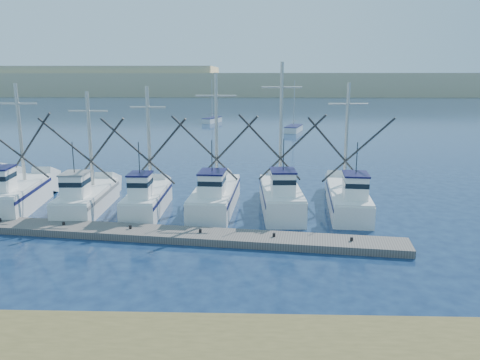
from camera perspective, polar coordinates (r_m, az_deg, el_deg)
name	(u,v)px	position (r m, az deg, el deg)	size (l,w,h in m)	color
ground	(287,292)	(19.90, 5.77, -13.39)	(500.00, 500.00, 0.00)	#0D1C3B
floating_dock	(131,232)	(26.86, -13.20, -6.21)	(29.99, 2.00, 0.40)	#68635D
dune_ridge	(258,84)	(227.89, 2.19, 11.61)	(360.00, 60.00, 10.00)	tan
trawler_fleet	(142,196)	(31.37, -11.81, -1.95)	(29.33, 9.01, 10.03)	white
sailboat_near	(294,129)	(75.41, 6.56, 6.23)	(3.40, 6.12, 8.10)	white
sailboat_far	(212,120)	(90.16, -3.42, 7.31)	(3.42, 6.13, 8.10)	white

